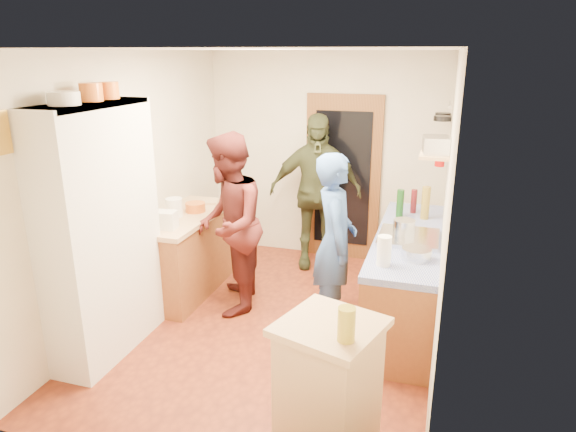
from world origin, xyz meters
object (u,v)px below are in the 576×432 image
at_px(person_back, 316,192).
at_px(person_hob, 339,243).
at_px(person_left, 232,223).
at_px(island_base, 328,387).
at_px(right_counter_base, 406,280).
at_px(hutch_body, 101,233).

bearing_deg(person_back, person_hob, -82.18).
xyz_separation_m(person_left, person_back, (0.55, 1.33, 0.03)).
bearing_deg(island_base, person_back, 105.70).
height_order(right_counter_base, person_back, person_back).
bearing_deg(person_left, person_hob, 70.60).
relative_size(person_hob, person_left, 0.93).
bearing_deg(person_left, island_base, 23.59).
height_order(island_base, person_back, person_back).
bearing_deg(person_hob, right_counter_base, -80.60).
bearing_deg(person_left, hutch_body, -51.78).
distance_m(person_hob, person_left, 1.12).
xyz_separation_m(hutch_body, island_base, (2.14, -0.60, -0.67)).
bearing_deg(person_hob, person_back, 6.20).
distance_m(island_base, person_hob, 1.68).
bearing_deg(hutch_body, island_base, -15.62).
height_order(hutch_body, person_left, hutch_body).
bearing_deg(person_hob, island_base, 173.82).
xyz_separation_m(hutch_body, person_hob, (1.87, 1.00, -0.24)).
relative_size(island_base, person_hob, 0.50).
height_order(person_hob, person_left, person_left).
bearing_deg(person_hob, person_left, 71.01).
relative_size(island_base, person_back, 0.45).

